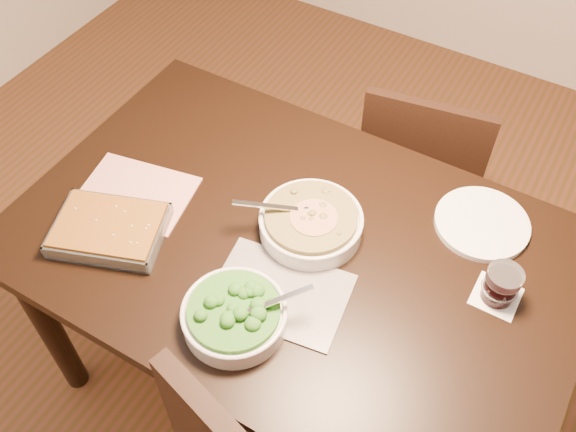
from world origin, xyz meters
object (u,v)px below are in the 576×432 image
object	(u,v)px
chair_far	(421,170)
stew_bowl	(311,223)
dinner_plate	(482,223)
broccoli_bowl	(234,315)
baking_dish	(109,230)
wine_tumbler	(501,284)
table	(293,265)

from	to	relation	value
chair_far	stew_bowl	bearing A→B (deg)	72.51
chair_far	dinner_plate	bearing A→B (deg)	116.29
stew_bowl	chair_far	distance (m)	0.71
stew_bowl	broccoli_bowl	bearing A→B (deg)	-93.49
baking_dish	wine_tumbler	bearing A→B (deg)	-0.63
stew_bowl	dinner_plate	xyz separation A→B (m)	(0.36, 0.24, -0.03)
wine_tumbler	chair_far	bearing A→B (deg)	123.56
dinner_plate	stew_bowl	bearing A→B (deg)	-147.12
broccoli_bowl	dinner_plate	size ratio (longest dim) A/B	1.00
baking_dish	chair_far	xyz separation A→B (m)	(0.51, 0.88, -0.31)
table	chair_far	distance (m)	0.71
stew_bowl	baking_dish	bearing A→B (deg)	-148.12
table	wine_tumbler	distance (m)	0.52
stew_bowl	baking_dish	distance (m)	0.50
table	chair_far	size ratio (longest dim) A/B	1.70
baking_dish	wine_tumbler	xyz separation A→B (m)	(0.89, 0.31, 0.03)
baking_dish	broccoli_bowl	bearing A→B (deg)	-27.19
baking_dish	wine_tumbler	world-z (taller)	wine_tumbler
stew_bowl	broccoli_bowl	distance (m)	0.32
dinner_plate	broccoli_bowl	bearing A→B (deg)	-124.87
wine_tumbler	dinner_plate	size ratio (longest dim) A/B	0.39
stew_bowl	wine_tumbler	distance (m)	0.47
stew_bowl	wine_tumbler	size ratio (longest dim) A/B	2.84
broccoli_bowl	baking_dish	bearing A→B (deg)	172.81
dinner_plate	chair_far	distance (m)	0.56
broccoli_bowl	baking_dish	xyz separation A→B (m)	(-0.40, 0.05, -0.01)
baking_dish	stew_bowl	bearing A→B (deg)	11.88
wine_tumbler	dinner_plate	world-z (taller)	wine_tumbler
stew_bowl	dinner_plate	world-z (taller)	stew_bowl
table	stew_bowl	distance (m)	0.14
wine_tumbler	chair_far	world-z (taller)	wine_tumbler
table	stew_bowl	world-z (taller)	stew_bowl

